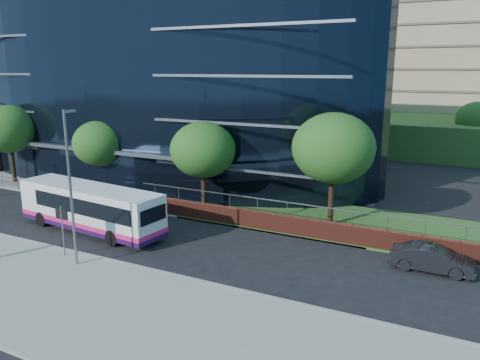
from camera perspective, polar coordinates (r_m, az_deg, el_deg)
The scene contains 18 objects.
ground at distance 31.89m, azimuth -23.99°, elevation -6.20°, with size 200.00×200.00×0.00m, color black.
kerb at distance 31.29m, azimuth -25.41°, elevation -6.56°, with size 80.00×0.25×0.16m, color gray.
yellow_line_outer at distance 31.43m, azimuth -25.11°, elevation -6.59°, with size 80.00×0.08×0.01m, color gold.
yellow_line_inner at distance 31.52m, azimuth -24.90°, elevation -6.51°, with size 80.00×0.08×0.01m, color gold.
far_forecourt at distance 43.24m, azimuth -17.92°, elevation -0.63°, with size 50.00×8.00×0.10m, color gray.
grass_verge at distance 31.31m, azimuth 25.71°, elevation -6.62°, with size 36.00×8.00×0.12m, color #2D511E.
glass_office at distance 48.36m, azimuth -8.59°, elevation 10.84°, with size 44.00×23.10×16.00m.
retaining_wall at distance 27.90m, azimuth 17.35°, elevation -7.06°, with size 34.00×0.40×2.11m.
guard_railings at distance 41.91m, azimuth -23.77°, elevation -0.48°, with size 24.00×0.05×1.10m.
street_sign at distance 26.97m, azimuth -20.88°, elevation -4.59°, with size 0.85×0.09×2.80m.
tree_far_a at distance 46.34m, azimuth -26.33°, elevation 5.60°, with size 4.95×4.95×6.98m.
tree_far_b at distance 39.32m, azimuth -16.75°, elevation 4.29°, with size 4.29×4.29×6.05m.
tree_far_c at distance 32.84m, azimuth -4.54°, elevation 3.68°, with size 4.62×4.62×6.51m.
tree_far_d at distance 30.10m, azimuth 11.32°, elevation 3.82°, with size 5.28×5.28×7.44m.
tree_dist_e at distance 58.92m, azimuth 26.95°, elevation 6.61°, with size 4.62×4.62×6.51m.
streetlight_east at distance 24.92m, azimuth -19.96°, elevation -0.48°, with size 0.15×0.77×8.00m.
city_bus at distance 30.89m, azimuth -17.70°, elevation -3.27°, with size 10.95×3.54×2.91m.
parked_car at distance 25.99m, azimuth 22.42°, elevation -8.87°, with size 1.43×4.09×1.35m, color black.
Camera 1 is at (23.82, -18.65, 10.10)m, focal length 35.00 mm.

